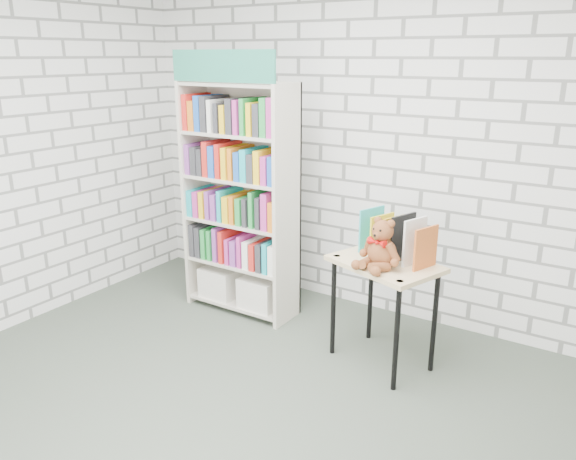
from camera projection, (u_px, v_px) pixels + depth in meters
The scene contains 6 objects.
ground at pixel (222, 420), 3.45m from camera, with size 4.50×4.50×0.00m, color #404A3E.
room_shell at pixel (210, 128), 2.92m from camera, with size 4.52×4.02×2.81m.
bookshelf at pixel (240, 199), 4.69m from camera, with size 0.97×0.38×2.18m.
display_table at pixel (384, 276), 3.91m from camera, with size 0.85×0.71×0.78m.
table_books at pixel (398, 238), 3.90m from camera, with size 0.55×0.38×0.30m.
teddy_bear at pixel (380, 248), 3.74m from camera, with size 0.31×0.30×0.34m.
Camera 1 is at (1.93, -2.25, 2.15)m, focal length 35.00 mm.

